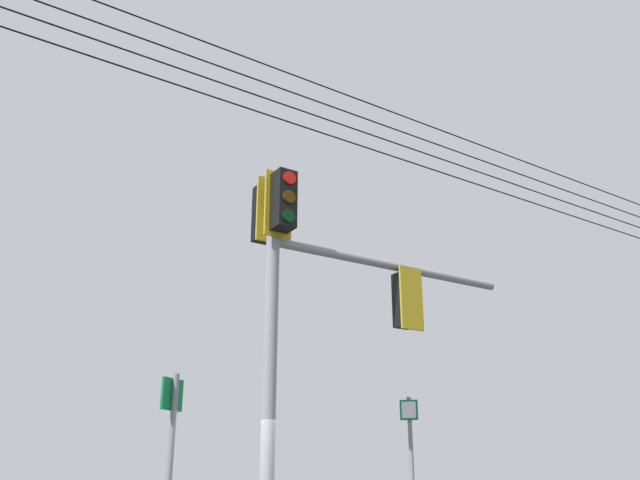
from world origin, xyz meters
TOP-DOWN VIEW (x-y plane):
  - signal_mast_assembly at (-0.31, -1.01)m, footprint 4.40×2.60m
  - route_sign_primary at (-1.93, -2.21)m, footprint 0.28×0.13m
  - route_sign_secondary at (1.42, 0.84)m, footprint 0.20×0.35m
  - overhead_wire_span at (-0.69, -1.21)m, footprint 22.69×11.77m

SIDE VIEW (x-z plane):
  - route_sign_primary at x=-1.93m, z-range 0.24..3.23m
  - route_sign_secondary at x=1.42m, z-range 0.31..3.19m
  - signal_mast_assembly at x=-0.31m, z-range 1.26..7.37m
  - overhead_wire_span at x=-0.69m, z-range 6.91..8.20m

